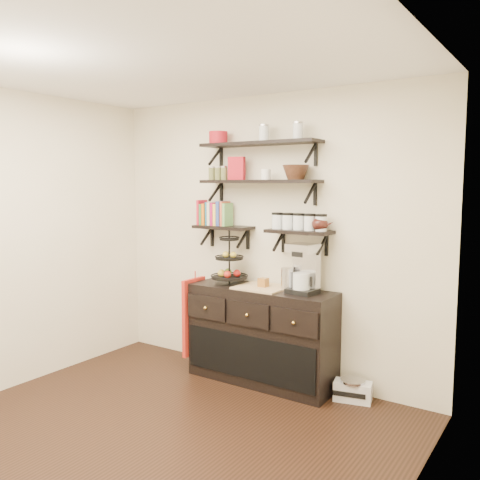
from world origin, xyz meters
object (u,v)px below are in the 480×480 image
object	(u,v)px
sideboard	(262,335)
fruit_stand	(230,266)
radio	(353,390)
coffee_maker	(304,269)

from	to	relation	value
sideboard	fruit_stand	size ratio (longest dim) A/B	2.71
fruit_stand	radio	size ratio (longest dim) A/B	1.50
fruit_stand	coffee_maker	distance (m)	0.78
radio	fruit_stand	bearing A→B (deg)	169.18
sideboard	coffee_maker	size ratio (longest dim) A/B	3.16
sideboard	radio	bearing A→B (deg)	4.23
sideboard	coffee_maker	xyz separation A→B (m)	(0.42, 0.03, 0.66)
radio	sideboard	bearing A→B (deg)	170.59
sideboard	radio	xyz separation A→B (m)	(0.88, 0.07, -0.36)
coffee_maker	sideboard	bearing A→B (deg)	-169.70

